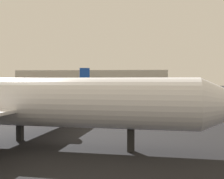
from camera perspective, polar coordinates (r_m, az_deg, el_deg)
The scene contains 4 objects.
airplane_at_gate at distance 25.01m, azimuth -18.03°, elevation -2.37°, with size 37.48×32.51×10.62m.
airplane_far_left at distance 73.15m, azimuth 1.04°, elevation -0.27°, with size 24.51×19.02×8.66m.
airplane_far_right at distance 97.47m, azimuth -19.14°, elevation 0.29°, with size 30.87×20.25×9.89m.
terminal_building at distance 141.24m, azimuth -3.75°, elevation 1.65°, with size 70.71×22.25×10.28m, color beige.
Camera 1 is at (3.50, -11.92, 5.52)m, focal length 45.58 mm.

